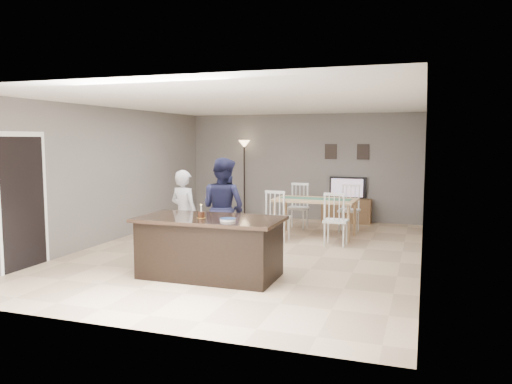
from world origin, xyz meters
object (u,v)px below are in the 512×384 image
(floor_lamp, at_px, (244,158))
(man, at_px, (223,208))
(plate_stack, at_px, (228,220))
(television, at_px, (347,188))
(woman, at_px, (184,214))
(tv_console, at_px, (346,211))
(birthday_cake, at_px, (201,215))
(dining_table, at_px, (315,205))
(kitchen_island, at_px, (210,247))

(floor_lamp, bearing_deg, man, -74.45)
(man, xyz_separation_m, plate_stack, (0.65, -1.39, 0.05))
(television, height_order, woman, woman)
(woman, relative_size, plate_stack, 6.59)
(tv_console, bearing_deg, woman, -115.34)
(birthday_cake, bearing_deg, floor_lamp, 103.84)
(tv_console, distance_m, plate_stack, 5.86)
(woman, distance_m, floor_lamp, 4.66)
(woman, bearing_deg, man, -151.87)
(birthday_cake, height_order, dining_table, birthday_cake)
(tv_console, bearing_deg, dining_table, -100.47)
(kitchen_island, distance_m, tv_console, 5.70)
(tv_console, distance_m, man, 4.66)
(kitchen_island, bearing_deg, plate_stack, -28.48)
(man, height_order, floor_lamp, floor_lamp)
(plate_stack, relative_size, dining_table, 0.12)
(tv_console, height_order, floor_lamp, floor_lamp)
(birthday_cake, relative_size, dining_table, 0.10)
(kitchen_island, bearing_deg, man, 103.03)
(television, bearing_deg, kitchen_island, 77.99)
(woman, bearing_deg, tv_console, -100.17)
(kitchen_island, relative_size, floor_lamp, 1.06)
(plate_stack, bearing_deg, woman, 137.01)
(dining_table, bearing_deg, kitchen_island, -101.77)
(woman, xyz_separation_m, floor_lamp, (-0.55, 4.56, 0.81))
(kitchen_island, distance_m, plate_stack, 0.63)
(birthday_cake, relative_size, plate_stack, 0.88)
(tv_console, relative_size, dining_table, 0.61)
(tv_console, bearing_deg, plate_stack, -98.17)
(kitchen_island, distance_m, man, 1.29)
(plate_stack, bearing_deg, tv_console, 81.83)
(man, relative_size, birthday_cake, 8.51)
(dining_table, bearing_deg, floor_lamp, 140.60)
(man, xyz_separation_m, birthday_cake, (0.17, -1.26, 0.08))
(tv_console, xyz_separation_m, television, (0.00, 0.07, 0.56))
(man, height_order, dining_table, man)
(kitchen_island, distance_m, floor_lamp, 5.90)
(birthday_cake, distance_m, floor_lamp, 5.87)
(dining_table, bearing_deg, television, 81.20)
(tv_console, relative_size, woman, 0.78)
(television, bearing_deg, woman, 65.00)
(television, xyz_separation_m, man, (-1.47, -4.45, 0.01))
(birthday_cake, bearing_deg, dining_table, 75.65)
(dining_table, bearing_deg, birthday_cake, -103.04)
(woman, xyz_separation_m, man, (0.68, 0.16, 0.11))
(kitchen_island, xyz_separation_m, tv_console, (1.20, 5.57, -0.15))
(tv_console, bearing_deg, floor_lamp, 179.58)
(floor_lamp, bearing_deg, television, 1.06)
(birthday_cake, bearing_deg, kitchen_island, 36.32)
(television, xyz_separation_m, birthday_cake, (-1.30, -5.72, 0.09))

